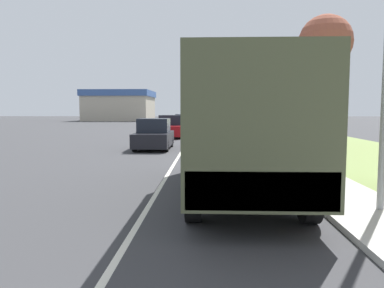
# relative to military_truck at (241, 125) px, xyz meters

# --- Properties ---
(ground_plane) EXTENTS (180.00, 180.00, 0.00)m
(ground_plane) POSITION_rel_military_truck_xyz_m (-2.10, 27.98, -1.74)
(ground_plane) COLOR #38383A
(lane_centre_stripe) EXTENTS (0.12, 120.00, 0.00)m
(lane_centre_stripe) POSITION_rel_military_truck_xyz_m (-2.10, 27.98, -1.74)
(lane_centre_stripe) COLOR silver
(lane_centre_stripe) RESTS_ON ground
(sidewalk_right) EXTENTS (1.80, 120.00, 0.12)m
(sidewalk_right) POSITION_rel_military_truck_xyz_m (2.40, 27.98, -1.68)
(sidewalk_right) COLOR beige
(sidewalk_right) RESTS_ON ground
(grass_strip_right) EXTENTS (7.00, 120.00, 0.02)m
(grass_strip_right) POSITION_rel_military_truck_xyz_m (6.80, 27.98, -1.73)
(grass_strip_right) COLOR olive
(grass_strip_right) RESTS_ON ground
(military_truck) EXTENTS (2.45, 7.63, 3.15)m
(military_truck) POSITION_rel_military_truck_xyz_m (0.00, 0.00, 0.00)
(military_truck) COLOR #474C38
(military_truck) RESTS_ON ground
(car_nearest_ahead) EXTENTS (1.83, 3.96, 1.65)m
(car_nearest_ahead) POSITION_rel_military_truck_xyz_m (-3.67, 10.83, -1.00)
(car_nearest_ahead) COLOR black
(car_nearest_ahead) RESTS_ON ground
(car_second_ahead) EXTENTS (1.89, 4.73, 1.72)m
(car_second_ahead) POSITION_rel_military_truck_xyz_m (-3.59, 19.60, -0.97)
(car_second_ahead) COLOR maroon
(car_second_ahead) RESTS_ON ground
(car_third_ahead) EXTENTS (1.80, 4.29, 1.45)m
(car_third_ahead) POSITION_rel_military_truck_xyz_m (-4.04, 28.06, -1.08)
(car_third_ahead) COLOR maroon
(car_third_ahead) RESTS_ON ground
(car_fourth_ahead) EXTENTS (1.75, 4.69, 1.56)m
(car_fourth_ahead) POSITION_rel_military_truck_xyz_m (-4.15, 40.20, -1.04)
(car_fourth_ahead) COLOR silver
(car_fourth_ahead) RESTS_ON ground
(lamp_post) EXTENTS (1.69, 0.24, 6.57)m
(lamp_post) POSITION_rel_military_truck_xyz_m (2.43, -1.71, 2.32)
(lamp_post) COLOR gray
(lamp_post) RESTS_ON sidewalk_right
(tree_mid_right) EXTENTS (2.83, 2.83, 7.13)m
(tree_mid_right) POSITION_rel_military_truck_xyz_m (5.48, 11.37, 3.89)
(tree_mid_right) COLOR brown
(tree_mid_right) RESTS_ON grass_strip_right
(building_distant) EXTENTS (12.87, 12.70, 5.93)m
(building_distant) POSITION_rel_military_truck_xyz_m (-18.19, 65.52, 1.27)
(building_distant) COLOR #B2A893
(building_distant) RESTS_ON ground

